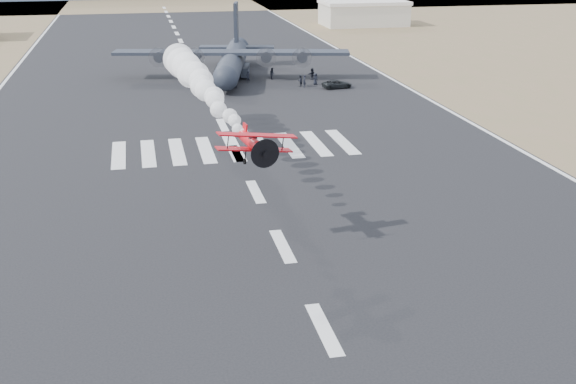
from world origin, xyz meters
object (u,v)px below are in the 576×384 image
object	(u,v)px
hangar_right	(364,13)
transport_aircraft	(232,59)
crew_c	(223,82)
support_vehicle	(337,84)
crew_a	(304,81)
crew_f	(312,74)
crew_b	(272,73)
crew_h	(300,81)
crew_e	(315,79)
crew_g	(248,77)
crew_d	(235,82)
aerobatic_biplane	(254,144)

from	to	relation	value
hangar_right	transport_aircraft	distance (m)	72.35
crew_c	hangar_right	bearing A→B (deg)	-0.98
support_vehicle	crew_a	xyz separation A→B (m)	(-4.53, 1.80, 0.28)
crew_a	crew_c	size ratio (longest dim) A/B	1.02
transport_aircraft	crew_f	bearing A→B (deg)	-11.42
crew_b	crew_h	size ratio (longest dim) A/B	1.08
crew_a	crew_b	xyz separation A→B (m)	(-3.52, 6.91, 0.02)
transport_aircraft	crew_h	world-z (taller)	transport_aircraft
crew_h	crew_a	bearing A→B (deg)	93.96
support_vehicle	crew_c	distance (m)	16.82
crew_b	transport_aircraft	bearing A→B (deg)	51.45
crew_a	crew_e	bearing A→B (deg)	115.27
hangar_right	crew_g	size ratio (longest dim) A/B	11.72
crew_d	hangar_right	bearing A→B (deg)	43.52
support_vehicle	crew_f	world-z (taller)	crew_f
crew_a	crew_f	distance (m)	5.89
crew_g	crew_h	world-z (taller)	crew_g
transport_aircraft	crew_d	world-z (taller)	transport_aircraft
aerobatic_biplane	crew_e	world-z (taller)	aerobatic_biplane
support_vehicle	crew_d	size ratio (longest dim) A/B	2.47
support_vehicle	hangar_right	bearing A→B (deg)	-27.59
aerobatic_biplane	crew_g	world-z (taller)	aerobatic_biplane
support_vehicle	crew_c	bearing A→B (deg)	69.94
support_vehicle	crew_c	size ratio (longest dim) A/B	2.51
crew_d	support_vehicle	bearing A→B (deg)	-27.33
hangar_right	aerobatic_biplane	size ratio (longest dim) A/B	3.51
transport_aircraft	crew_c	bearing A→B (deg)	-95.29
transport_aircraft	crew_g	world-z (taller)	transport_aircraft
transport_aircraft	crew_g	distance (m)	5.83
aerobatic_biplane	hangar_right	bearing A→B (deg)	64.48
transport_aircraft	crew_g	xyz separation A→B (m)	(1.60, -5.29, -1.85)
transport_aircraft	crew_c	distance (m)	9.05
crew_d	transport_aircraft	bearing A→B (deg)	69.07
transport_aircraft	crew_f	distance (m)	12.92
crew_b	support_vehicle	bearing A→B (deg)	-144.39
hangar_right	crew_e	distance (m)	74.94
crew_b	crew_g	world-z (taller)	crew_b
crew_b	aerobatic_biplane	bearing A→B (deg)	160.99
crew_b	crew_h	xyz separation A→B (m)	(3.03, -6.24, -0.07)
aerobatic_biplane	crew_g	xyz separation A→B (m)	(8.73, 59.22, -6.57)
crew_e	crew_a	bearing A→B (deg)	-176.56
crew_c	crew_h	bearing A→B (deg)	-65.08
crew_b	crew_f	distance (m)	6.22
crew_a	crew_h	bearing A→B (deg)	-152.51
aerobatic_biplane	crew_f	distance (m)	62.70
crew_c	crew_f	bearing A→B (deg)	-45.40
support_vehicle	crew_e	xyz separation A→B (m)	(-2.49, 3.17, 0.27)
crew_e	crew_d	bearing A→B (deg)	150.17
aerobatic_biplane	transport_aircraft	distance (m)	65.07
transport_aircraft	crew_h	bearing A→B (deg)	-36.09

